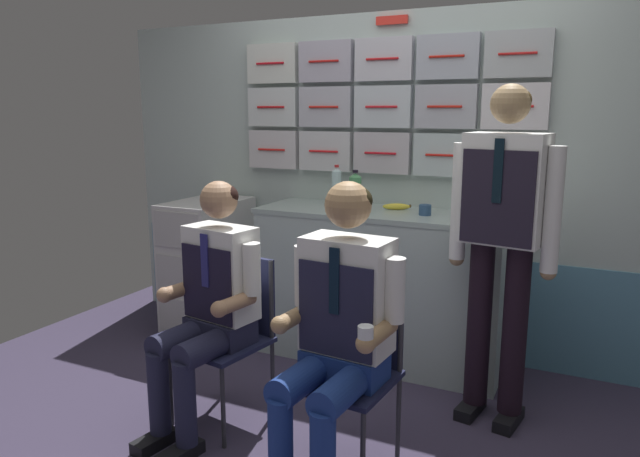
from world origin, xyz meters
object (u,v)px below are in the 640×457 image
Objects in this scene: folding_chair_right at (355,353)px; water_bottle_clear at (355,192)px; paper_cup_tan at (425,210)px; snack_banana at (397,207)px; service_trolley at (208,263)px; crew_member_right at (338,322)px; crew_member_standing at (503,228)px; folding_chair_left at (234,320)px; crew_member_left at (210,298)px.

water_bottle_clear reaches higher than folding_chair_right.
snack_banana is at bearing 152.14° from paper_cup_tan.
water_bottle_clear is (1.09, 0.02, 0.56)m from service_trolley.
crew_member_right is at bearing -37.31° from service_trolley.
folding_chair_right is at bearing -79.79° from snack_banana.
crew_member_right is 0.99m from crew_member_standing.
crew_member_standing reaches higher than folding_chair_left.
service_trolley reaches higher than folding_chair_right.
folding_chair_left is 0.68× the size of crew_member_left.
water_bottle_clear is 3.51× the size of paper_cup_tan.
folding_chair_right is 3.28× the size of water_bottle_clear.
water_bottle_clear reaches higher than paper_cup_tan.
crew_member_left reaches higher than water_bottle_clear.
paper_cup_tan reaches higher than folding_chair_left.
service_trolley reaches higher than folding_chair_left.
service_trolley is 3.75× the size of water_bottle_clear.
crew_member_right is 5.05× the size of water_bottle_clear.
water_bottle_clear reaches higher than folding_chair_left.
folding_chair_right is 0.25m from crew_member_right.
crew_member_right is (0.72, -0.10, 0.03)m from crew_member_left.
paper_cup_tan is (0.01, 1.22, 0.28)m from crew_member_right.
water_bottle_clear is at bearing 112.65° from folding_chair_right.
folding_chair_right is at bearing 85.61° from crew_member_right.
service_trolley is 0.77× the size of crew_member_left.
paper_cup_tan reaches higher than snack_banana.
folding_chair_left is at bearing -107.77° from water_bottle_clear.
crew_member_left is 1.45m from crew_member_standing.
crew_member_standing reaches higher than crew_member_right.
service_trolley is 2.10m from crew_member_standing.
snack_banana is (0.50, 1.07, 0.46)m from folding_chair_left.
water_bottle_clear is at bearing 72.23° from folding_chair_left.
snack_banana is at bearing 67.01° from crew_member_left.
folding_chair_left is at bearing 80.88° from crew_member_left.
crew_member_left is 4.86× the size of water_bottle_clear.
crew_member_right is 0.76× the size of crew_member_standing.
crew_member_standing is (1.23, 0.69, 0.33)m from crew_member_left.
folding_chair_left is 0.49× the size of crew_member_standing.
water_bottle_clear is 0.29m from snack_banana.
crew_member_standing is 6.64× the size of water_bottle_clear.
crew_member_right is 17.71× the size of paper_cup_tan.
crew_member_standing is at bearing 29.16° from crew_member_left.
snack_banana is (1.30, 0.19, 0.46)m from service_trolley.
folding_chair_left is 1.10m from water_bottle_clear.
snack_banana is (0.52, 1.23, 0.30)m from crew_member_left.
service_trolley is at bearing 170.10° from crew_member_standing.
crew_member_left is (-0.03, -0.16, 0.16)m from folding_chair_left.
water_bottle_clear is (-0.92, 0.37, 0.07)m from crew_member_standing.
crew_member_standing is 23.32× the size of paper_cup_tan.
snack_banana is at bearing 98.51° from crew_member_right.
water_bottle_clear is 0.43m from paper_cup_tan.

